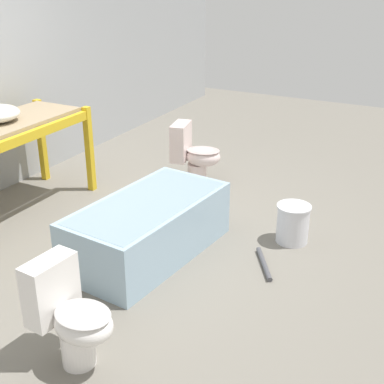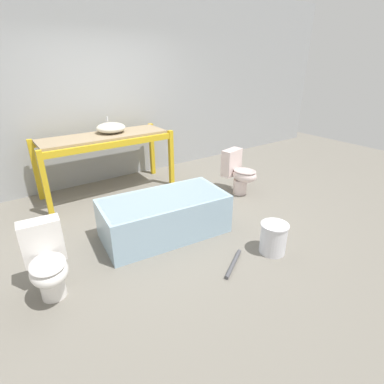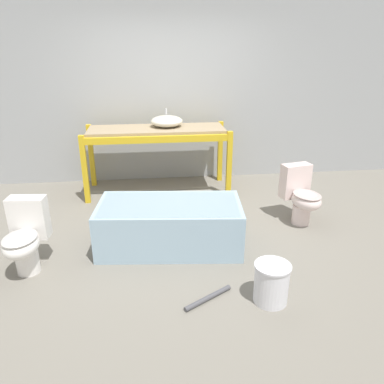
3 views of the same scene
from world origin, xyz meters
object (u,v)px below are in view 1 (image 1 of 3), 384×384
object	(u,v)px
bathtub_main	(148,224)
bucket_white	(293,223)
toilet_far	(71,315)
toilet_near	(194,154)

from	to	relation	value
bathtub_main	bucket_white	xyz separation A→B (m)	(0.79, -1.04, -0.10)
bucket_white	toilet_far	bearing A→B (deg)	161.34
toilet_near	bucket_white	xyz separation A→B (m)	(-0.82, -1.44, -0.17)
toilet_near	toilet_far	distance (m)	3.08
bathtub_main	toilet_near	world-z (taller)	toilet_near
bathtub_main	bucket_white	world-z (taller)	bathtub_main
toilet_near	bucket_white	size ratio (longest dim) A/B	1.95
bucket_white	toilet_near	bearing A→B (deg)	60.29
bathtub_main	toilet_near	size ratio (longest dim) A/B	2.25
toilet_far	bucket_white	distance (m)	2.31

